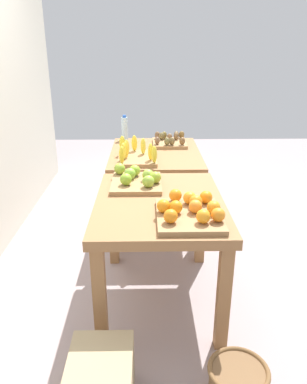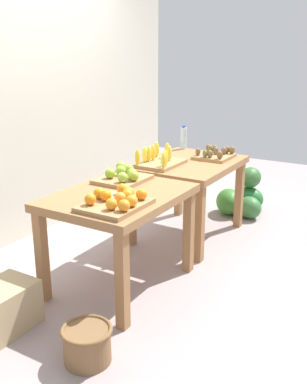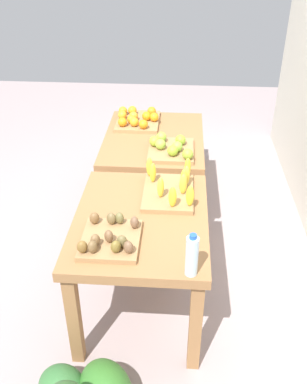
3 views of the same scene
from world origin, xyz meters
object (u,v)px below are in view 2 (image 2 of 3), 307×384
banana_crate (159,160)px  cardboard_produce_box (4,308)px  display_table_left (119,207)px  orange_bin (117,201)px  display_table_right (188,173)px  apple_bin (123,176)px  watermelon_pile (242,197)px  kiwi_bin (214,154)px  water_bottle (184,138)px  wicker_basket (87,343)px

banana_crate → cardboard_produce_box: (-1.72, 0.13, -0.63)m
display_table_left → orange_bin: 0.33m
display_table_right → apple_bin: size_ratio=2.52×
watermelon_pile → cardboard_produce_box: 2.90m
banana_crate → kiwi_bin: size_ratio=1.22×
watermelon_pile → water_bottle: bearing=127.4°
cardboard_produce_box → water_bottle: bearing=-0.1°
display_table_right → watermelon_pile: (0.87, -0.23, -0.45)m
orange_bin → wicker_basket: orange_bin is taller
display_table_left → kiwi_bin: kiwi_bin is taller
display_table_right → watermelon_pile: 1.01m
banana_crate → watermelon_pile: size_ratio=0.69×
display_table_right → banana_crate: (-0.26, 0.17, 0.15)m
display_table_right → kiwi_bin: size_ratio=2.89×
display_table_left → wicker_basket: bearing=-157.2°
display_table_left → apple_bin: size_ratio=2.52×
display_table_right → apple_bin: bearing=170.1°
banana_crate → cardboard_produce_box: 1.83m
orange_bin → watermelon_pile: orange_bin is taller
display_table_left → apple_bin: (0.27, 0.15, 0.15)m
water_bottle → cardboard_produce_box: (-2.44, 0.00, -0.69)m
display_table_left → orange_bin: bearing=-147.0°
display_table_right → wicker_basket: 2.05m
banana_crate → orange_bin: bearing=-163.5°
water_bottle → watermelon_pile: water_bottle is taller
kiwi_bin → watermelon_pile: 0.86m
display_table_left → banana_crate: banana_crate is taller
orange_bin → kiwi_bin: bearing=0.7°
display_table_right → orange_bin: orange_bin is taller
display_table_right → display_table_left: bearing=180.0°
wicker_basket → kiwi_bin: bearing=5.4°
kiwi_bin → apple_bin: bearing=165.2°
wicker_basket → banana_crate: bearing=17.0°
apple_bin → watermelon_pile: bearing=-12.4°
display_table_right → orange_bin: 1.39m
display_table_right → water_bottle: 0.60m
banana_crate → water_bottle: bearing=10.2°
apple_bin → watermelon_pile: apple_bin is taller
kiwi_bin → water_bottle: water_bottle is taller
orange_bin → watermelon_pile: 2.32m
banana_crate → cardboard_produce_box: bearing=175.5°
orange_bin → apple_bin: 0.61m
orange_bin → watermelon_pile: bearing=-1.7°
display_table_left → watermelon_pile: bearing=-6.6°
water_bottle → cardboard_produce_box: 2.54m
kiwi_bin → water_bottle: size_ratio=1.47×
wicker_basket → apple_bin: bearing=24.2°
apple_bin → cardboard_produce_box: size_ratio=1.03×
orange_bin → banana_crate: (1.11, 0.33, 0.01)m
water_bottle → wicker_basket: (-2.42, -0.65, -0.73)m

